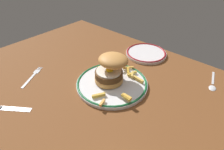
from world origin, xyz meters
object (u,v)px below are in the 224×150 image
object	(u,v)px
dinner_plate	(112,83)
side_plate	(146,53)
fork	(33,76)
knife	(0,107)
burger	(111,68)
spoon	(213,85)

from	to	relation	value
dinner_plate	side_plate	xyz separation A→B (cm)	(-3.22, 28.04, -0.00)
fork	knife	world-z (taller)	knife
fork	knife	size ratio (longest dim) A/B	0.85
burger	spoon	bearing A→B (deg)	38.64
burger	knife	distance (cm)	39.37
side_plate	knife	size ratio (longest dim) A/B	1.23
spoon	side_plate	bearing A→B (deg)	174.13
dinner_plate	spoon	distance (cm)	38.00
knife	side_plate	bearing A→B (deg)	75.38
side_plate	spoon	size ratio (longest dim) A/B	1.43
burger	knife	world-z (taller)	burger
dinner_plate	fork	distance (cm)	32.51
fork	burger	bearing A→B (deg)	34.52
fork	dinner_plate	bearing A→B (deg)	32.24
knife	spoon	world-z (taller)	spoon
burger	side_plate	distance (cm)	28.00
knife	spoon	bearing A→B (deg)	50.45
dinner_plate	side_plate	size ratio (longest dim) A/B	1.41
knife	burger	bearing A→B (deg)	62.12
dinner_plate	burger	bearing A→B (deg)	145.32
dinner_plate	fork	xyz separation A→B (cm)	(-27.49, -17.34, -0.66)
burger	fork	xyz separation A→B (cm)	(-26.36, -18.13, -6.68)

